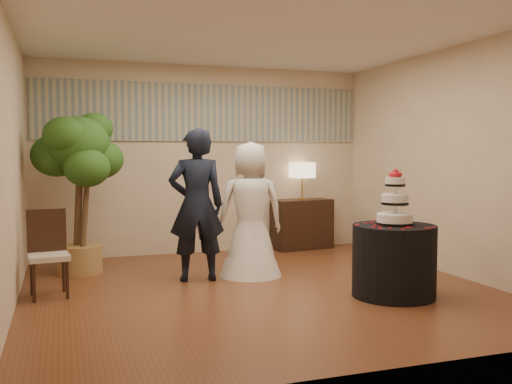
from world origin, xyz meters
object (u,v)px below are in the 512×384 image
object	(u,v)px
bride	(250,209)
cake_table	(394,261)
groom	(197,205)
side_chair	(49,254)
wedding_cake	(395,197)
table_lamp	(302,181)
ficus_tree	(78,191)
console	(302,224)

from	to	relation	value
bride	cake_table	bearing A→B (deg)	134.69
groom	bride	size ratio (longest dim) A/B	1.09
side_chair	cake_table	bearing A→B (deg)	-24.47
wedding_cake	table_lamp	bearing A→B (deg)	84.88
wedding_cake	ficus_tree	world-z (taller)	ficus_tree
console	table_lamp	xyz separation A→B (m)	(0.00, 0.00, 0.68)
cake_table	ficus_tree	world-z (taller)	ficus_tree
groom	console	distance (m)	2.69
groom	ficus_tree	world-z (taller)	ficus_tree
wedding_cake	groom	bearing A→B (deg)	142.08
ficus_tree	side_chair	distance (m)	1.31
cake_table	wedding_cake	bearing A→B (deg)	90.00
wedding_cake	table_lamp	size ratio (longest dim) A/B	1.01
console	ficus_tree	distance (m)	3.51
cake_table	ficus_tree	distance (m)	3.88
bride	table_lamp	size ratio (longest dim) A/B	2.83
console	ficus_tree	bearing A→B (deg)	-174.27
wedding_cake	side_chair	world-z (taller)	wedding_cake
cake_table	ficus_tree	size ratio (longest dim) A/B	0.42
console	ficus_tree	world-z (taller)	ficus_tree
console	cake_table	bearing A→B (deg)	-102.59
cake_table	bride	bearing A→B (deg)	127.16
wedding_cake	side_chair	size ratio (longest dim) A/B	0.64
groom	bride	bearing A→B (deg)	-169.50
side_chair	console	bearing A→B (deg)	21.24
groom	bride	xyz separation A→B (m)	(0.69, 0.06, -0.08)
cake_table	console	distance (m)	3.06
groom	table_lamp	world-z (taller)	groom
ficus_tree	side_chair	size ratio (longest dim) A/B	2.27
bride	side_chair	bearing A→B (deg)	15.52
ficus_tree	groom	bearing A→B (deg)	-33.77
console	table_lamp	bearing A→B (deg)	0.00
table_lamp	ficus_tree	world-z (taller)	ficus_tree
table_lamp	side_chair	size ratio (longest dim) A/B	0.64
groom	cake_table	xyz separation A→B (m)	(1.79, -1.39, -0.52)
groom	table_lamp	bearing A→B (deg)	-135.94
console	ficus_tree	xyz separation A→B (m)	(-3.36, -0.79, 0.64)
ficus_tree	table_lamp	bearing A→B (deg)	13.20
wedding_cake	table_lamp	distance (m)	3.06
ficus_tree	side_chair	xyz separation A→B (m)	(-0.34, -1.13, -0.58)
cake_table	table_lamp	bearing A→B (deg)	84.88
groom	cake_table	bearing A→B (deg)	147.38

